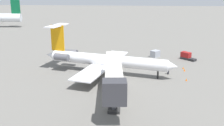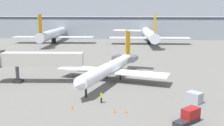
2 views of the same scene
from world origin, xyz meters
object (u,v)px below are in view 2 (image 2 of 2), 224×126
cargo_container_uld (194,97)px  parked_airliner_centre (149,35)px  traffic_cone_near (114,111)px  ground_crew_marshaller (101,98)px  traffic_cone_mid (126,111)px  parked_airliner_west_mid (53,34)px  regional_jet (112,66)px  jet_bridge (31,59)px  baggage_tug_lead (189,116)px  traffic_cone_far (72,107)px

cargo_container_uld → parked_airliner_centre: 76.69m
traffic_cone_near → parked_airliner_centre: parked_airliner_centre is taller
ground_crew_marshaller → traffic_cone_near: 4.64m
cargo_container_uld → traffic_cone_mid: size_ratio=5.12×
parked_airliner_west_mid → regional_jet: bearing=-62.1°
traffic_cone_mid → cargo_container_uld: bearing=27.6°
jet_bridge → baggage_tug_lead: jet_bridge is taller
ground_crew_marshaller → traffic_cone_far: ground_crew_marshaller is taller
jet_bridge → traffic_cone_far: bearing=-49.3°
traffic_cone_far → parked_airliner_west_mid: 85.82m
regional_jet → traffic_cone_near: size_ratio=53.45×
parked_airliner_west_mid → jet_bridge: bearing=-75.2°
traffic_cone_mid → jet_bridge: bearing=143.8°
traffic_cone_near → ground_crew_marshaller: bearing=122.1°
ground_crew_marshaller → parked_airliner_west_mid: bearing=113.4°
regional_jet → traffic_cone_mid: (3.87, -17.93, -2.69)m
regional_jet → traffic_cone_far: bearing=-103.5°
regional_jet → baggage_tug_lead: size_ratio=7.66×
jet_bridge → traffic_cone_near: 23.65m
ground_crew_marshaller → parked_airliner_centre: parked_airliner_centre is taller
baggage_tug_lead → traffic_cone_near: 10.18m
jet_bridge → ground_crew_marshaller: size_ratio=11.15×
regional_jet → traffic_cone_near: regional_jet is taller
jet_bridge → parked_airliner_centre: (25.93, 67.50, -0.49)m
traffic_cone_near → cargo_container_uld: bearing=24.4°
traffic_cone_near → traffic_cone_mid: size_ratio=1.00×
traffic_cone_far → parked_airliner_centre: size_ratio=0.01×
jet_bridge → ground_crew_marshaller: bearing=-33.9°
traffic_cone_near → traffic_cone_far: bearing=173.1°
jet_bridge → cargo_container_uld: (30.28, -8.98, -3.91)m
regional_jet → ground_crew_marshaller: size_ratio=17.39×
regional_jet → jet_bridge: bearing=-167.7°
traffic_cone_mid → parked_airliner_centre: parked_airliner_centre is taller
parked_airliner_centre → cargo_container_uld: bearing=-86.7°
regional_jet → parked_airliner_west_mid: (-33.60, 63.35, 1.27)m
parked_airliner_centre → traffic_cone_mid: bearing=-94.3°
ground_crew_marshaller → parked_airliner_centre: (10.22, 78.08, 3.42)m
traffic_cone_far → parked_airliner_centre: 82.52m
cargo_container_uld → parked_airliner_centre: (-4.35, 76.49, 3.42)m
ground_crew_marshaller → cargo_container_uld: bearing=6.2°
baggage_tug_lead → traffic_cone_mid: bearing=164.1°
parked_airliner_centre → jet_bridge: bearing=-111.0°
traffic_cone_mid → traffic_cone_far: (-8.00, 0.78, 0.00)m
traffic_cone_near → regional_jet: bearing=97.2°
jet_bridge → ground_crew_marshaller: 19.34m
jet_bridge → baggage_tug_lead: size_ratio=4.91×
traffic_cone_mid → traffic_cone_near: bearing=-180.0°
traffic_cone_near → parked_airliner_centre: (7.77, 81.98, 4.00)m
regional_jet → parked_airliner_centre: 64.84m
jet_bridge → parked_airliner_centre: parked_airliner_centre is taller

